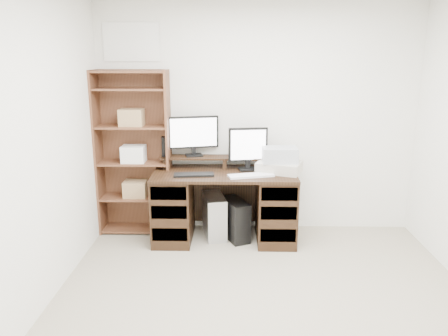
{
  "coord_description": "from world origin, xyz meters",
  "views": [
    {
      "loc": [
        -0.27,
        -2.8,
        1.95
      ],
      "look_at": [
        -0.35,
        1.43,
        0.85
      ],
      "focal_mm": 35.0,
      "sensor_mm": 36.0,
      "label": 1
    }
  ],
  "objects_px": {
    "desk": "(224,204)",
    "monitor_small": "(248,147)",
    "monitor_wide": "(193,134)",
    "printer": "(279,167)",
    "bookshelf": "(134,152)",
    "tower_black": "(235,219)",
    "tower_silver": "(214,216)"
  },
  "relations": [
    {
      "from": "tower_silver",
      "to": "tower_black",
      "type": "relative_size",
      "value": 0.98
    },
    {
      "from": "tower_black",
      "to": "bookshelf",
      "type": "relative_size",
      "value": 0.26
    },
    {
      "from": "bookshelf",
      "to": "tower_silver",
      "type": "bearing_deg",
      "value": -9.03
    },
    {
      "from": "monitor_small",
      "to": "tower_silver",
      "type": "distance_m",
      "value": 0.85
    },
    {
      "from": "tower_silver",
      "to": "desk",
      "type": "bearing_deg",
      "value": -44.42
    },
    {
      "from": "monitor_small",
      "to": "tower_black",
      "type": "distance_m",
      "value": 0.8
    },
    {
      "from": "desk",
      "to": "monitor_small",
      "type": "bearing_deg",
      "value": 23.51
    },
    {
      "from": "monitor_small",
      "to": "bookshelf",
      "type": "distance_m",
      "value": 1.25
    },
    {
      "from": "printer",
      "to": "monitor_wide",
      "type": "bearing_deg",
      "value": -174.12
    },
    {
      "from": "monitor_wide",
      "to": "tower_silver",
      "type": "xyz_separation_m",
      "value": [
        0.23,
        -0.18,
        -0.88
      ]
    },
    {
      "from": "tower_black",
      "to": "tower_silver",
      "type": "bearing_deg",
      "value": 138.49
    },
    {
      "from": "monitor_small",
      "to": "tower_black",
      "type": "height_order",
      "value": "monitor_small"
    },
    {
      "from": "desk",
      "to": "printer",
      "type": "height_order",
      "value": "printer"
    },
    {
      "from": "monitor_wide",
      "to": "tower_black",
      "type": "height_order",
      "value": "monitor_wide"
    },
    {
      "from": "bookshelf",
      "to": "monitor_wide",
      "type": "bearing_deg",
      "value": 3.41
    },
    {
      "from": "monitor_wide",
      "to": "monitor_small",
      "type": "relative_size",
      "value": 1.19
    },
    {
      "from": "tower_black",
      "to": "monitor_small",
      "type": "bearing_deg",
      "value": 14.25
    },
    {
      "from": "printer",
      "to": "tower_silver",
      "type": "distance_m",
      "value": 0.9
    },
    {
      "from": "monitor_wide",
      "to": "tower_silver",
      "type": "bearing_deg",
      "value": -52.01
    },
    {
      "from": "monitor_small",
      "to": "bookshelf",
      "type": "height_order",
      "value": "bookshelf"
    },
    {
      "from": "monitor_wide",
      "to": "printer",
      "type": "distance_m",
      "value": 1.0
    },
    {
      "from": "desk",
      "to": "tower_silver",
      "type": "relative_size",
      "value": 3.24
    },
    {
      "from": "printer",
      "to": "bookshelf",
      "type": "relative_size",
      "value": 0.25
    },
    {
      "from": "printer",
      "to": "bookshelf",
      "type": "height_order",
      "value": "bookshelf"
    },
    {
      "from": "tower_black",
      "to": "bookshelf",
      "type": "xyz_separation_m",
      "value": [
        -1.11,
        0.21,
        0.7
      ]
    },
    {
      "from": "tower_silver",
      "to": "monitor_small",
      "type": "bearing_deg",
      "value": -6.32
    },
    {
      "from": "tower_black",
      "to": "printer",
      "type": "bearing_deg",
      "value": -22.02
    },
    {
      "from": "tower_black",
      "to": "bookshelf",
      "type": "distance_m",
      "value": 1.33
    },
    {
      "from": "monitor_small",
      "to": "printer",
      "type": "height_order",
      "value": "monitor_small"
    },
    {
      "from": "desk",
      "to": "bookshelf",
      "type": "height_order",
      "value": "bookshelf"
    },
    {
      "from": "printer",
      "to": "tower_silver",
      "type": "height_order",
      "value": "printer"
    },
    {
      "from": "desk",
      "to": "monitor_small",
      "type": "height_order",
      "value": "monitor_small"
    }
  ]
}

